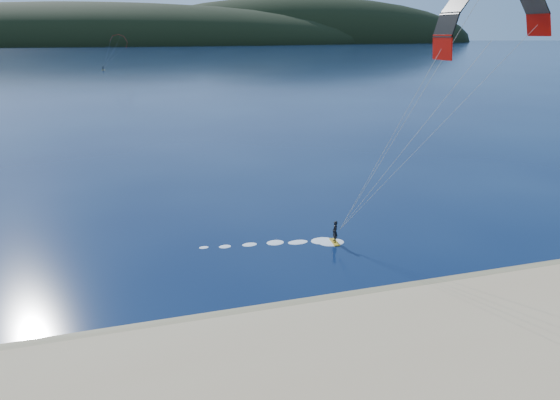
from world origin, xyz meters
TOP-DOWN VIEW (x-y plane):
  - ground at (0.00, 0.00)m, footprint 1800.00×1800.00m
  - wet_sand at (0.00, 4.50)m, footprint 220.00×2.50m
  - headland at (0.63, 745.28)m, footprint 1200.00×310.00m
  - kitesurfer_near at (14.77, 8.78)m, footprint 22.87×7.33m
  - kitesurfer_far at (-14.49, 202.33)m, footprint 12.38×7.94m

SIDE VIEW (x-z plane):
  - ground at x=0.00m, z-range 0.00..0.00m
  - headland at x=0.63m, z-range -70.00..70.00m
  - wet_sand at x=0.00m, z-range 0.00..0.10m
  - kitesurfer_far at x=-14.49m, z-range 3.53..18.52m
  - kitesurfer_near at x=14.77m, z-range 5.51..23.09m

